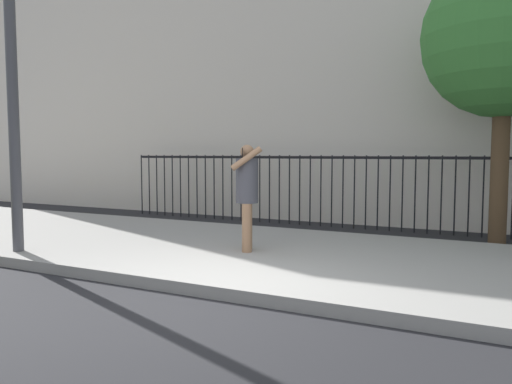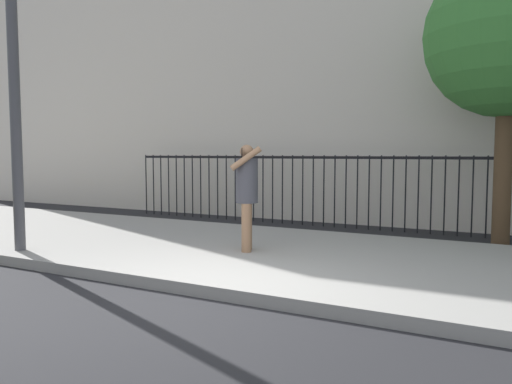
{
  "view_description": "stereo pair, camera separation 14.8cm",
  "coord_description": "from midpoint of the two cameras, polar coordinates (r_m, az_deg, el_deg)",
  "views": [
    {
      "loc": [
        2.8,
        -4.64,
        1.64
      ],
      "look_at": [
        -0.7,
        2.29,
        1.03
      ],
      "focal_mm": 34.72,
      "sensor_mm": 36.0,
      "label": 1
    },
    {
      "loc": [
        2.93,
        -4.57,
        1.64
      ],
      "look_at": [
        -0.7,
        2.29,
        1.03
      ],
      "focal_mm": 34.72,
      "sensor_mm": 36.0,
      "label": 2
    }
  ],
  "objects": [
    {
      "name": "street_tree_near",
      "position": [
        9.96,
        27.43,
        15.61
      ],
      "size": [
        2.82,
        2.82,
        5.09
      ],
      "color": "#4C3823",
      "rests_on": "ground"
    },
    {
      "name": "pedestrian_on_phone",
      "position": [
        7.54,
        -0.5,
        0.29
      ],
      "size": [
        0.56,
        0.72,
        1.62
      ],
      "color": "#936B4C",
      "rests_on": "sidewalk"
    },
    {
      "name": "ground_plane",
      "position": [
        5.66,
        -3.92,
        -12.36
      ],
      "size": [
        60.0,
        60.0,
        0.0
      ],
      "primitive_type": "plane",
      "color": "black"
    },
    {
      "name": "iron_fence",
      "position": [
        10.9,
        12.63,
        1.1
      ],
      "size": [
        12.03,
        0.04,
        1.6
      ],
      "color": "black",
      "rests_on": "ground"
    },
    {
      "name": "sidewalk",
      "position": [
        7.55,
        4.99,
        -7.52
      ],
      "size": [
        28.0,
        4.4,
        0.15
      ],
      "primitive_type": "cube",
      "color": "gray",
      "rests_on": "ground"
    }
  ]
}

